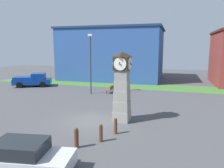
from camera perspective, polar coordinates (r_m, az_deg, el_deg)
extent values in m
plane|color=#4C4C4F|center=(16.35, -5.44, -9.64)|extent=(86.79, 86.79, 0.00)
cube|color=gray|center=(16.25, 2.58, -8.33)|extent=(1.14, 1.14, 0.75)
cube|color=gray|center=(16.03, 2.60, -5.76)|extent=(1.08, 1.08, 0.75)
cube|color=gray|center=(15.86, 2.62, -3.13)|extent=(1.02, 1.02, 0.75)
cube|color=gray|center=(15.71, 2.64, -0.44)|extent=(0.96, 0.96, 0.75)
cube|color=gray|center=(15.60, 2.66, 2.29)|extent=(0.90, 0.90, 0.75)
cube|color=#2D2316|center=(15.52, 2.68, 5.40)|extent=(1.08, 1.08, 0.94)
cylinder|color=white|center=(16.06, 3.22, 5.53)|extent=(0.89, 0.04, 0.89)
cube|color=black|center=(16.09, 3.25, 5.53)|extent=(0.06, 0.20, 0.09)
cube|color=black|center=(16.09, 3.25, 5.53)|extent=(0.04, 0.12, 0.33)
cylinder|color=white|center=(14.98, 2.10, 5.26)|extent=(0.89, 0.04, 0.89)
cube|color=black|center=(14.95, 2.07, 5.25)|extent=(0.06, 0.20, 0.08)
cube|color=black|center=(14.95, 2.07, 5.25)|extent=(0.04, 0.25, 0.28)
cylinder|color=white|center=(15.38, 4.71, 5.34)|extent=(0.04, 0.89, 0.89)
cube|color=black|center=(15.37, 4.81, 5.34)|extent=(0.15, 0.06, 0.18)
cube|color=black|center=(15.37, 4.81, 5.34)|extent=(0.27, 0.04, 0.26)
cylinder|color=white|center=(15.68, 0.70, 5.45)|extent=(0.04, 0.89, 0.89)
cube|color=black|center=(15.69, 0.60, 5.45)|extent=(0.18, 0.06, 0.16)
cube|color=black|center=(15.69, 0.60, 5.45)|extent=(0.12, 0.04, 0.33)
pyramid|color=#2D2316|center=(15.49, 2.70, 7.79)|extent=(1.14, 1.14, 0.35)
cylinder|color=brown|center=(12.21, -9.28, -13.99)|extent=(0.25, 0.25, 0.98)
sphere|color=brown|center=(12.02, -9.35, -11.68)|extent=(0.22, 0.22, 0.22)
cylinder|color=brown|center=(12.81, -2.93, -12.88)|extent=(0.22, 0.22, 0.92)
sphere|color=brown|center=(12.63, -2.95, -10.81)|extent=(0.20, 0.20, 0.20)
cylinder|color=brown|center=(13.87, 0.93, -11.11)|extent=(0.21, 0.21, 0.91)
sphere|color=brown|center=(13.71, 0.94, -9.20)|extent=(0.19, 0.19, 0.19)
cylinder|color=black|center=(12.11, -27.09, -16.03)|extent=(0.66, 0.28, 0.64)
cube|color=silver|center=(10.45, -21.27, -18.19)|extent=(4.15, 2.40, 0.62)
cube|color=#1E2328|center=(10.34, -22.94, -14.98)|extent=(2.40, 1.94, 0.56)
cylinder|color=black|center=(10.75, -13.02, -18.53)|extent=(0.67, 0.33, 0.64)
cylinder|color=black|center=(11.76, -24.59, -16.62)|extent=(0.67, 0.33, 0.64)
cube|color=navy|center=(32.53, -20.07, 0.62)|extent=(5.43, 4.15, 0.70)
cube|color=navy|center=(32.27, -18.61, 1.98)|extent=(2.47, 2.56, 0.80)
cube|color=navy|center=(32.67, -21.86, 1.49)|extent=(3.41, 3.12, 0.36)
cylinder|color=black|center=(33.28, -17.17, 0.43)|extent=(0.84, 0.62, 0.80)
cylinder|color=black|center=(31.35, -17.67, -0.12)|extent=(0.84, 0.62, 0.80)
cylinder|color=black|center=(33.85, -22.24, 0.30)|extent=(0.84, 0.62, 0.80)
cylinder|color=black|center=(31.95, -23.03, -0.25)|extent=(0.84, 0.62, 0.80)
cube|color=brown|center=(26.18, -0.55, -1.36)|extent=(0.55, 1.61, 0.08)
cube|color=brown|center=(26.06, -0.02, -0.85)|extent=(0.11, 1.60, 0.40)
cylinder|color=#262628|center=(26.88, -0.55, -1.57)|extent=(0.06, 0.06, 0.45)
cylinder|color=#262628|center=(25.68, -1.39, -2.08)|extent=(0.06, 0.06, 0.45)
cylinder|color=#262628|center=(26.76, 0.27, -1.61)|extent=(0.06, 0.06, 0.45)
cylinder|color=#262628|center=(25.56, -0.54, -2.13)|extent=(0.06, 0.06, 0.45)
cylinder|color=#333338|center=(38.16, -8.20, 6.47)|extent=(0.14, 0.14, 6.94)
cube|color=silver|center=(38.16, -8.33, 11.86)|extent=(0.50, 0.24, 0.24)
cylinder|color=#333338|center=(25.50, -5.61, 4.85)|extent=(0.14, 0.14, 6.66)
cube|color=silver|center=(25.46, -5.74, 12.62)|extent=(0.50, 0.24, 0.24)
cube|color=#2D5193|center=(38.77, 0.32, 7.68)|extent=(16.96, 12.32, 8.38)
cube|color=navy|center=(38.88, 0.32, 14.08)|extent=(17.47, 12.69, 0.30)
cube|color=#477A38|center=(30.62, 13.20, -0.86)|extent=(52.08, 5.21, 0.04)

